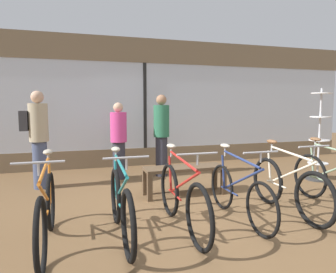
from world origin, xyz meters
The scene contains 13 objects.
ground_plane centered at (0.00, 0.00, 0.00)m, with size 24.00×24.00×0.00m, color brown.
shop_back_wall centered at (0.00, 3.54, 1.64)m, with size 12.00×0.08×3.20m.
bicycle_far_left centered at (-2.00, -0.58, 0.40)m, with size 0.46×1.77×1.05m.
bicycle_left centered at (-1.19, -0.57, 0.39)m, with size 0.46×1.74×1.05m.
bicycle_center_left centered at (-0.44, -0.56, 0.40)m, with size 0.46×1.81×1.05m.
bicycle_center_right centered at (0.39, -0.49, 0.38)m, with size 0.46×1.69×1.01m.
bicycle_right centered at (1.19, -0.47, 0.39)m, with size 0.46×1.72×1.05m.
bicycle_far_right centered at (2.04, -0.43, 0.40)m, with size 0.46×1.73×1.05m.
accessory_rack centered at (3.10, 1.00, 0.77)m, with size 0.48×0.48×1.89m.
display_bench centered at (0.10, 0.83, 0.40)m, with size 1.40×0.44×0.49m.
customer_near_rack centered at (-2.36, 1.98, 0.98)m, with size 0.49×0.35×1.81m.
customer_by_window centered at (-0.84, 2.29, 0.84)m, with size 0.44×0.44×1.60m.
customer_mid_floor centered at (0.09, 2.27, 0.94)m, with size 0.39×0.39×1.77m.
Camera 1 is at (-1.64, -3.95, 1.56)m, focal length 32.00 mm.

